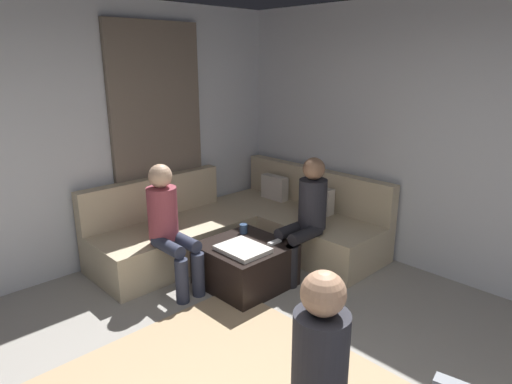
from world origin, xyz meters
The scene contains 11 objects.
wall_back centered at (0.00, 2.94, 1.35)m, with size 6.00×0.12×2.70m, color silver.
wall_left centered at (-2.94, 0.00, 1.35)m, with size 0.12×6.00×2.70m, color silver.
curtain_panel centered at (-2.84, 1.30, 1.25)m, with size 0.06×1.10×2.50m, color #726659.
sectional_couch centered at (-2.08, 1.88, 0.28)m, with size 2.10×2.55×0.87m.
ottoman centered at (-1.48, 1.34, 0.21)m, with size 0.76×0.76×0.42m, color black.
folded_blanket centered at (-1.38, 1.22, 0.44)m, with size 0.44×0.36×0.04m, color white.
coffee_mug centered at (-1.70, 1.52, 0.47)m, with size 0.08×0.08×0.10m, color #334C72.
game_remote centered at (-1.30, 1.56, 0.43)m, with size 0.05×0.15×0.02m, color white.
person_on_couch_back centered at (-1.23, 1.93, 0.66)m, with size 0.30×0.60×1.20m.
person_on_couch_side centered at (-1.93, 0.80, 0.66)m, with size 0.60×0.30×1.20m.
person_on_armchair centered at (0.39, 0.23, 0.64)m, with size 0.61×0.37×1.18m.
Camera 1 is at (1.40, -1.29, 2.12)m, focal length 31.13 mm.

